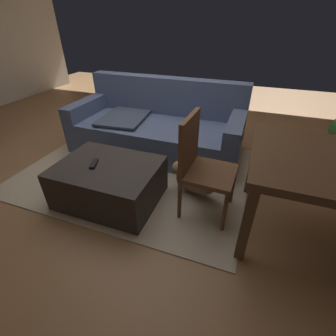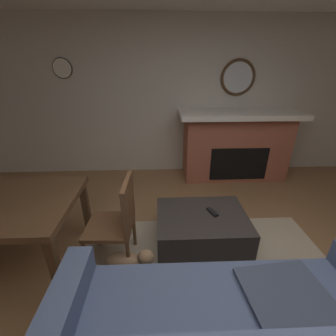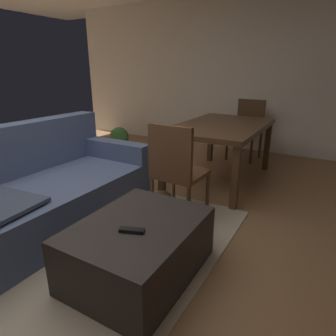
# 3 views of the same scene
# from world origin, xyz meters

# --- Properties ---
(floor) EXTENTS (9.22, 9.22, 0.00)m
(floor) POSITION_xyz_m (0.00, 0.00, 0.00)
(floor) COLOR olive
(area_rug) EXTENTS (2.60, 2.00, 0.01)m
(area_rug) POSITION_xyz_m (0.04, -0.27, 0.01)
(area_rug) COLOR tan
(area_rug) RESTS_ON ground
(couch) EXTENTS (2.23, 1.00, 0.91)m
(couch) POSITION_xyz_m (0.06, 0.37, 0.31)
(couch) COLOR #4C5B7F
(couch) RESTS_ON ground
(ottoman_coffee_table) EXTENTS (0.96, 0.73, 0.41)m
(ottoman_coffee_table) POSITION_xyz_m (0.04, -0.83, 0.20)
(ottoman_coffee_table) COLOR #2D2826
(ottoman_coffee_table) RESTS_ON ground
(tv_remote) EXTENTS (0.10, 0.17, 0.02)m
(tv_remote) POSITION_xyz_m (-0.08, -0.87, 0.42)
(tv_remote) COLOR black
(tv_remote) RESTS_ON ottoman_coffee_table
(dining_chair_west) EXTENTS (0.46, 0.46, 0.93)m
(dining_chair_west) POSITION_xyz_m (0.89, -0.66, 0.52)
(dining_chair_west) COLOR brown
(dining_chair_west) RESTS_ON ground
(small_dog) EXTENTS (0.50, 0.30, 0.28)m
(small_dog) POSITION_xyz_m (0.78, -0.46, 0.17)
(small_dog) COLOR #8C6B4C
(small_dog) RESTS_ON ground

